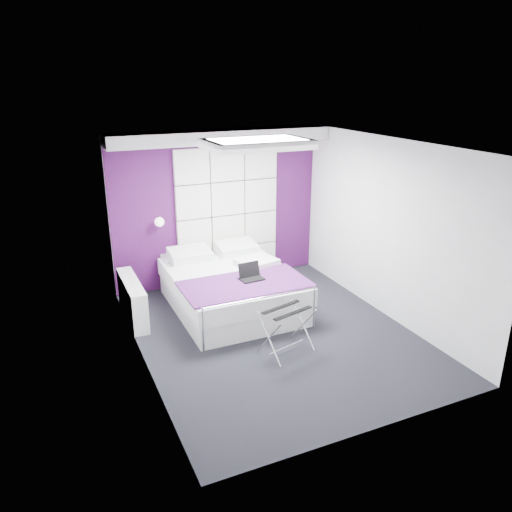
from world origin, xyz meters
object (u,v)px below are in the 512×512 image
at_px(wall_lamp, 159,221).
at_px(bed, 231,288).
at_px(radiator, 132,300).
at_px(laptop, 251,275).
at_px(nightstand, 177,257).
at_px(luggage_rack, 286,331).

height_order(wall_lamp, bed, wall_lamp).
bearing_deg(bed, radiator, 170.50).
xyz_separation_m(wall_lamp, bed, (0.82, -1.00, -0.90)).
relative_size(wall_lamp, laptop, 0.45).
xyz_separation_m(bed, nightstand, (-0.56, 0.96, 0.28)).
bearing_deg(bed, wall_lamp, 129.12).
bearing_deg(nightstand, luggage_rack, -73.85).
distance_m(luggage_rack, laptop, 1.17).
xyz_separation_m(radiator, luggage_rack, (1.62, -1.78, 0.00)).
xyz_separation_m(bed, luggage_rack, (0.16, -1.53, -0.02)).
bearing_deg(laptop, bed, 104.85).
bearing_deg(nightstand, bed, -59.81).
bearing_deg(luggage_rack, laptop, 76.00).
bearing_deg(luggage_rack, wall_lamp, 96.28).
bearing_deg(luggage_rack, nightstand, 91.33).
distance_m(wall_lamp, radiator, 1.35).
xyz_separation_m(wall_lamp, luggage_rack, (0.98, -2.54, -0.92)).
xyz_separation_m(bed, laptop, (0.15, -0.42, 0.35)).
bearing_deg(luggage_rack, bed, 81.22).
relative_size(luggage_rack, laptop, 1.86).
xyz_separation_m(wall_lamp, nightstand, (0.26, -0.04, -0.62)).
bearing_deg(radiator, laptop, -22.47).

